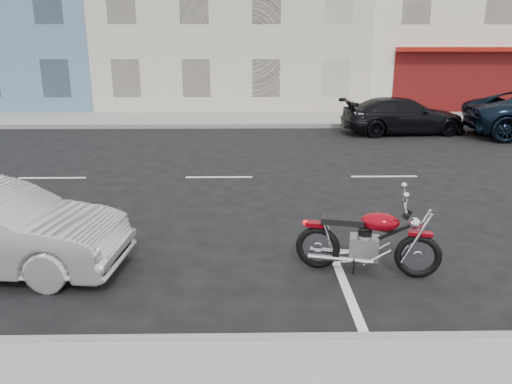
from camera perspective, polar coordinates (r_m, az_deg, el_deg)
The scene contains 5 objects.
ground at distance 12.10m, azimuth 5.25°, elevation 1.73°, with size 120.00×120.00×0.00m, color black.
sidewalk_far at distance 20.87m, azimuth -11.27°, elevation 8.12°, with size 80.00×3.40×0.15m, color gray.
curb_far at distance 19.22m, azimuth -12.14°, elevation 7.35°, with size 80.00×0.12×0.16m, color gray.
motorcycle at distance 7.21m, azimuth 18.33°, elevation -5.95°, with size 1.98×0.80×1.01m.
car_far at distance 18.45m, azimuth 16.46°, elevation 8.36°, with size 1.75×4.31×1.25m, color black.
Camera 1 is at (-1.30, -11.60, 3.16)m, focal length 35.00 mm.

